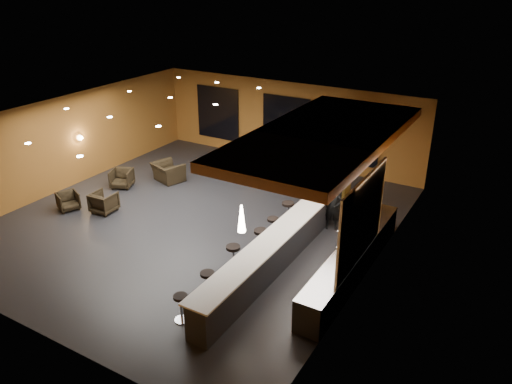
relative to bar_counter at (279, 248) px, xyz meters
The scene contains 36 objects.
floor 3.82m from the bar_counter, 164.68° to the left, with size 12.00×13.00×0.10m, color black.
ceiling 4.86m from the bar_counter, 164.68° to the left, with size 12.00×13.00×0.10m, color black.
wall_back 8.48m from the bar_counter, 115.80° to the left, with size 12.00×0.10×3.50m, color #965B21.
wall_front 6.76m from the bar_counter, 123.33° to the right, with size 12.00×0.10×3.50m, color #965B21.
wall_left 9.83m from the bar_counter, behind, with size 0.10×13.00×3.50m, color #965B21.
wall_right 2.88m from the bar_counter, 22.62° to the left, with size 0.10×13.00×3.50m, color #965B21.
wood_soffit 3.51m from the bar_counter, 80.07° to the left, with size 3.60×8.00×0.28m, color #A76030.
window_left 10.39m from the bar_counter, 133.86° to the left, with size 2.20×0.06×2.40m, color black.
window_center 8.37m from the bar_counter, 116.13° to the left, with size 2.20×0.06×2.40m, color black.
window_right 7.56m from the bar_counter, 94.99° to the left, with size 2.20×0.06×2.40m, color black.
tile_backsplash 2.75m from the bar_counter, ahead, with size 0.06×3.20×2.40m, color white.
bar_counter is the anchor object (origin of this frame).
bar_top 0.52m from the bar_counter, ahead, with size 0.78×8.10×0.05m, color white.
prep_counter 2.06m from the bar_counter, 14.04° to the left, with size 0.70×6.00×0.86m, color black.
prep_top 2.10m from the bar_counter, 14.04° to the left, with size 0.72×6.00×0.03m, color silver.
wall_shelf_lower 2.44m from the bar_counter, ahead, with size 0.30×1.50×0.03m, color silver.
wall_shelf_upper 2.67m from the bar_counter, ahead, with size 0.30×1.50×0.03m, color silver.
column 4.77m from the bar_counter, 90.00° to the left, with size 0.60×0.60×3.50m, color brown.
wall_sconce 9.73m from the bar_counter, behind, with size 0.22×0.22×0.22m, color #FFE5B2.
pendant_0 2.72m from the bar_counter, 90.00° to the right, with size 0.20×0.20×0.70m, color white.
pendant_1 1.92m from the bar_counter, 90.00° to the left, with size 0.20×0.20×0.70m, color white.
pendant_2 3.52m from the bar_counter, 90.00° to the left, with size 0.20×0.20×0.70m, color white.
staff_a 2.80m from the bar_counter, 79.66° to the left, with size 0.56×0.37×1.53m, color black.
staff_b 3.51m from the bar_counter, 69.30° to the left, with size 0.73×0.57×1.49m, color black.
staff_c 3.59m from the bar_counter, 63.45° to the left, with size 0.76×0.50×1.56m, color black.
armchair_a 8.08m from the bar_counter, behind, with size 0.67×0.69×0.63m, color black.
armchair_b 6.83m from the bar_counter, behind, with size 0.77×0.79×0.72m, color black.
armchair_c 8.03m from the bar_counter, 167.17° to the left, with size 0.77×0.79×0.72m, color black.
armchair_d 7.41m from the bar_counter, 154.58° to the left, with size 1.15×1.00×0.74m, color black.
bar_stool_0 3.54m from the bar_counter, 103.62° to the right, with size 0.37×0.37×0.72m.
bar_stool_1 2.51m from the bar_counter, 108.76° to the right, with size 0.39×0.39×0.77m.
bar_stool_2 1.36m from the bar_counter, 131.53° to the right, with size 0.42×0.42×0.82m.
bar_stool_3 0.70m from the bar_counter, 168.86° to the left, with size 0.42×0.42×0.84m.
bar_stool_4 1.41m from the bar_counter, 126.18° to the left, with size 0.37×0.37×0.74m.
bar_stool_5 2.38m from the bar_counter, 111.22° to the left, with size 0.42×0.42×0.82m.
bar_stool_6 3.38m from the bar_counter, 105.32° to the left, with size 0.40×0.40×0.78m.
Camera 1 is at (9.27, -11.93, 7.80)m, focal length 35.00 mm.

